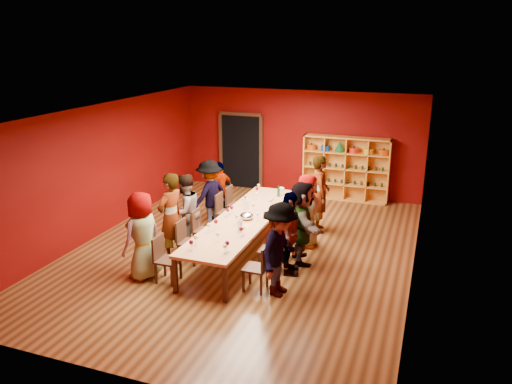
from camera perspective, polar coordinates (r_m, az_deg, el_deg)
room_shell at (r=10.40m, az=-1.41°, el=0.92°), size 7.10×9.10×3.04m
tasting_table at (r=10.65m, az=-1.38°, el=-3.21°), size 1.10×4.50×0.75m
doorway at (r=15.13m, az=-1.67°, el=4.71°), size 1.40×0.17×2.30m
shelving_unit at (r=14.21m, az=10.25°, el=3.02°), size 2.40×0.40×1.80m
chair_person_left_0 at (r=9.59m, az=-10.50°, el=-7.27°), size 0.42×0.42×0.89m
person_left_0 at (r=9.67m, az=-12.87°, el=-4.89°), size 0.68×0.93×1.71m
chair_person_left_1 at (r=10.30m, az=-7.99°, el=-5.34°), size 0.42×0.42×0.89m
person_left_1 at (r=10.30m, az=-9.72°, el=-2.85°), size 0.63×0.77×1.86m
chair_person_left_2 at (r=10.87m, az=-6.31°, el=-4.03°), size 0.42×0.42×0.89m
person_left_2 at (r=10.92m, az=-8.11°, el=-2.18°), size 0.69×0.90×1.64m
chair_person_left_3 at (r=11.91m, az=-3.74°, el=-2.02°), size 0.42×0.42×0.89m
person_left_3 at (r=11.94m, az=-5.31°, el=-0.29°), size 0.76×1.16×1.67m
chair_person_left_4 at (r=12.43m, az=-2.63°, el=-1.15°), size 0.42×0.42×0.89m
person_left_4 at (r=12.49m, az=-4.13°, el=0.13°), size 0.69×0.96×1.50m
chair_person_right_0 at (r=9.09m, az=0.42°, el=-8.39°), size 0.42×0.42×0.89m
person_right_0 at (r=8.83m, az=2.78°, el=-6.60°), size 0.58×1.16×1.73m
chair_person_right_1 at (r=9.81m, az=2.06°, el=-6.38°), size 0.42×0.42×0.89m
person_right_1 at (r=9.60m, az=3.82°, el=-4.77°), size 0.66×1.05×1.67m
chair_person_right_2 at (r=10.35m, az=3.11°, el=-5.08°), size 0.42×0.42×0.89m
person_right_2 at (r=10.12m, az=5.27°, el=-3.46°), size 1.07×1.64×1.72m
chair_person_right_3 at (r=11.10m, az=4.37°, el=-3.52°), size 0.42×0.42×0.89m
person_right_3 at (r=10.92m, az=5.86°, el=-2.12°), size 0.46×0.81×1.63m
chair_person_right_4 at (r=11.97m, az=5.62°, el=-1.96°), size 0.42×0.42×0.89m
person_right_4 at (r=11.76m, az=7.34°, el=-0.20°), size 0.67×0.79×1.84m
wine_glass_0 at (r=9.43m, az=-4.42°, el=-4.88°), size 0.07×0.07×0.19m
wine_glass_1 at (r=9.86m, az=-5.43°, el=-3.84°), size 0.08×0.08×0.19m
wine_glass_2 at (r=11.23m, az=1.64°, el=-1.02°), size 0.08×0.08×0.21m
wine_glass_3 at (r=12.09m, az=2.88°, el=0.34°), size 0.09×0.09×0.21m
wine_glass_4 at (r=10.91m, az=-0.31°, el=-1.53°), size 0.09×0.09×0.22m
wine_glass_5 at (r=9.27m, az=-6.91°, el=-5.20°), size 0.09×0.09×0.22m
wine_glass_6 at (r=12.13m, az=0.11°, el=0.36°), size 0.08×0.08×0.20m
wine_glass_7 at (r=9.08m, az=-7.42°, el=-5.77°), size 0.08×0.08×0.21m
wine_glass_8 at (r=12.42m, az=0.30°, el=0.72°), size 0.07×0.07×0.18m
wine_glass_9 at (r=12.09m, az=3.08°, el=0.30°), size 0.08×0.08×0.20m
wine_glass_10 at (r=11.37m, az=1.83°, el=-0.87°), size 0.08×0.08×0.19m
wine_glass_11 at (r=9.62m, az=-1.74°, el=-4.30°), size 0.08×0.08×0.20m
wine_glass_12 at (r=10.69m, az=-3.25°, el=-2.10°), size 0.07×0.07×0.19m
wine_glass_13 at (r=11.32m, az=-1.44°, el=-0.88°), size 0.08×0.08×0.20m
wine_glass_14 at (r=11.50m, az=-1.29°, el=-0.70°), size 0.07×0.07×0.18m
wine_glass_15 at (r=9.68m, az=-1.55°, el=-4.22°), size 0.07×0.07×0.18m
wine_glass_16 at (r=10.25m, az=-2.24°, el=-2.84°), size 0.09×0.09×0.22m
wine_glass_17 at (r=10.81m, az=-2.81°, el=-1.83°), size 0.08×0.08×0.20m
wine_glass_18 at (r=10.00m, az=-4.61°, el=-3.44°), size 0.08×0.08×0.21m
wine_glass_19 at (r=8.92m, az=-3.58°, el=-6.24°), size 0.07×0.07×0.18m
wine_glass_20 at (r=8.97m, az=-3.33°, el=-5.92°), size 0.08×0.08×0.21m
wine_glass_21 at (r=11.79m, az=0.05°, el=-0.21°), size 0.07×0.07×0.18m
wine_glass_22 at (r=10.46m, az=0.14°, el=-2.57°), size 0.07×0.07×0.18m
spittoon_bowl at (r=10.53m, az=-1.08°, el=-2.76°), size 0.29×0.29×0.16m
carafe_a at (r=11.11m, az=-1.07°, el=-1.45°), size 0.10×0.10×0.24m
carafe_b at (r=9.88m, az=-1.89°, el=-3.81°), size 0.12×0.12×0.28m
wine_bottle at (r=12.01m, az=2.58°, el=-0.04°), size 0.08×0.08×0.27m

